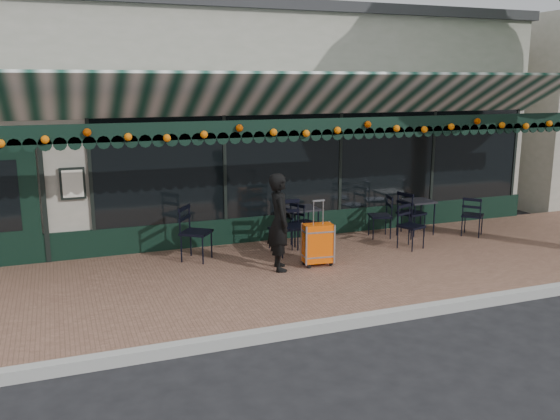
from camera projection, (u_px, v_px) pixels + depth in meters
name	position (u px, v px, depth m)	size (l,w,h in m)	color
ground	(375.00, 320.00, 8.12)	(80.00, 80.00, 0.00)	black
sidewalk	(316.00, 272.00, 9.93)	(18.00, 4.00, 0.15)	brown
curb	(379.00, 317.00, 8.03)	(18.00, 0.16, 0.15)	#9E9E99
restaurant_building	(221.00, 120.00, 14.79)	(12.00, 9.60, 4.50)	gray
woman	(280.00, 222.00, 9.69)	(0.59, 0.39, 1.61)	black
suitcase	(318.00, 244.00, 9.98)	(0.52, 0.32, 1.12)	#EB5207
cafe_table_a	(418.00, 204.00, 12.07)	(0.56, 0.56, 0.69)	black
cafe_table_b	(302.00, 211.00, 11.32)	(0.57, 0.57, 0.70)	black
chair_a_left	(380.00, 216.00, 11.80)	(0.43, 0.43, 0.85)	black
chair_a_right	(411.00, 214.00, 11.87)	(0.46, 0.46, 0.93)	black
chair_a_front	(411.00, 227.00, 11.00)	(0.41, 0.41, 0.83)	black
chair_a_extra	(473.00, 216.00, 11.93)	(0.41, 0.41, 0.82)	black
chair_b_left	(281.00, 229.00, 10.93)	(0.39, 0.39, 0.78)	black
chair_b_right	(304.00, 224.00, 11.20)	(0.43, 0.43, 0.85)	black
chair_b_front	(290.00, 228.00, 10.60)	(0.50, 0.50, 0.99)	black
chair_solo	(196.00, 233.00, 10.26)	(0.49, 0.49, 0.97)	black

